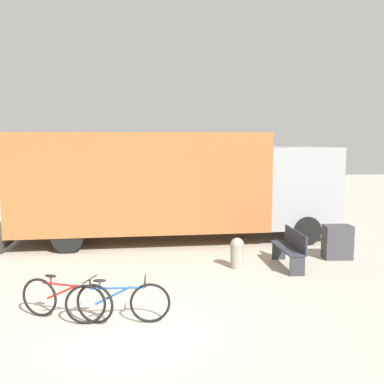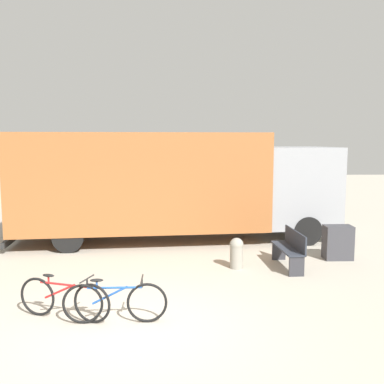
% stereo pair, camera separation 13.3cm
% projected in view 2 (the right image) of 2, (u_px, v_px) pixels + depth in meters
% --- Properties ---
extents(ground_plane, '(60.00, 60.00, 0.00)m').
position_uv_depth(ground_plane, '(127.00, 329.00, 6.80)').
color(ground_plane, '#A8A091').
extents(delivery_truck, '(9.62, 3.16, 3.20)m').
position_uv_depth(delivery_truck, '(173.00, 182.00, 12.65)').
color(delivery_truck, '#99592D').
rests_on(delivery_truck, ground).
extents(park_bench, '(0.49, 1.45, 0.89)m').
position_uv_depth(park_bench, '(290.00, 248.00, 10.05)').
color(park_bench, '#282D38').
rests_on(park_bench, ground).
extents(bicycle_near, '(1.64, 0.65, 0.76)m').
position_uv_depth(bicycle_near, '(64.00, 299.00, 7.15)').
color(bicycle_near, black).
rests_on(bicycle_near, ground).
extents(bicycle_middle, '(1.72, 0.44, 0.76)m').
position_uv_depth(bicycle_middle, '(115.00, 302.00, 7.00)').
color(bicycle_middle, black).
rests_on(bicycle_middle, ground).
extents(bollard_near_bench, '(0.32, 0.32, 0.72)m').
position_uv_depth(bollard_near_bench, '(236.00, 252.00, 10.02)').
color(bollard_near_bench, gray).
rests_on(bollard_near_bench, ground).
extents(utility_box, '(0.69, 0.44, 0.86)m').
position_uv_depth(utility_box, '(338.00, 242.00, 10.78)').
color(utility_box, '#38383D').
rests_on(utility_box, ground).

